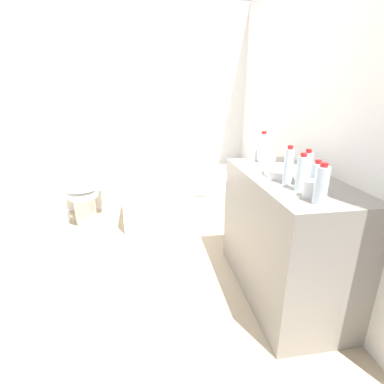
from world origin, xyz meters
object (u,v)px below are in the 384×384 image
(water_bottle_3, at_px, (306,170))
(sink_faucet, at_px, (312,170))
(bathtub, at_px, (186,193))
(toilet_paper_roll, at_px, (65,216))
(water_bottle_2, at_px, (263,148))
(water_bottle_4, at_px, (321,185))
(water_bottle_0, at_px, (301,174))
(drinking_glass_0, at_px, (310,189))
(water_bottle_1, at_px, (288,166))
(sink_basin, at_px, (287,172))
(toilet, at_px, (84,192))
(water_bottle_5, at_px, (316,178))
(drinking_glass_2, at_px, (253,155))
(drinking_glass_1, at_px, (270,161))

(water_bottle_3, bearing_deg, sink_faucet, 51.68)
(bathtub, bearing_deg, toilet_paper_roll, 176.87)
(water_bottle_2, relative_size, water_bottle_4, 1.14)
(water_bottle_0, relative_size, water_bottle_2, 0.90)
(drinking_glass_0, bearing_deg, water_bottle_4, -90.87)
(water_bottle_1, distance_m, drinking_glass_0, 0.25)
(sink_basin, height_order, drinking_glass_0, drinking_glass_0)
(toilet, bearing_deg, water_bottle_5, 40.03)
(sink_faucet, distance_m, drinking_glass_2, 0.52)
(water_bottle_3, relative_size, drinking_glass_0, 2.41)
(drinking_glass_2, bearing_deg, water_bottle_0, -89.78)
(sink_faucet, relative_size, water_bottle_2, 0.62)
(water_bottle_5, bearing_deg, water_bottle_4, -114.29)
(water_bottle_0, distance_m, drinking_glass_1, 0.57)
(water_bottle_2, bearing_deg, bathtub, 114.50)
(sink_basin, xyz_separation_m, drinking_glass_2, (-0.08, 0.45, 0.02))
(water_bottle_1, distance_m, water_bottle_3, 0.10)
(water_bottle_3, bearing_deg, sink_basin, 87.70)
(toilet, bearing_deg, drinking_glass_1, 51.07)
(water_bottle_4, bearing_deg, toilet_paper_roll, 132.29)
(bathtub, height_order, water_bottle_4, bathtub)
(toilet_paper_roll, bearing_deg, water_bottle_0, -44.67)
(bathtub, xyz_separation_m, water_bottle_1, (0.40, -1.59, 0.72))
(toilet, relative_size, sink_basin, 2.29)
(water_bottle_1, distance_m, drinking_glass_1, 0.45)
(water_bottle_5, bearing_deg, bathtub, 105.51)
(drinking_glass_2, bearing_deg, water_bottle_4, -89.95)
(drinking_glass_0, bearing_deg, bathtub, 102.75)
(water_bottle_1, distance_m, water_bottle_4, 0.33)
(toilet, height_order, water_bottle_3, water_bottle_3)
(drinking_glass_1, bearing_deg, drinking_glass_2, 108.91)
(toilet, relative_size, water_bottle_0, 3.17)
(water_bottle_5, distance_m, drinking_glass_1, 0.60)
(bathtub, bearing_deg, water_bottle_1, -75.93)
(water_bottle_3, distance_m, drinking_glass_2, 0.70)
(sink_faucet, bearing_deg, toilet_paper_roll, 144.47)
(water_bottle_3, height_order, water_bottle_4, water_bottle_3)
(sink_faucet, distance_m, drinking_glass_0, 0.50)
(water_bottle_5, height_order, drinking_glass_2, water_bottle_5)
(water_bottle_5, bearing_deg, drinking_glass_0, -134.99)
(sink_faucet, bearing_deg, water_bottle_3, -128.32)
(bathtub, xyz_separation_m, drinking_glass_0, (0.41, -1.83, 0.65))
(water_bottle_4, bearing_deg, drinking_glass_2, 90.05)
(sink_basin, distance_m, water_bottle_2, 0.40)
(water_bottle_0, bearing_deg, drinking_glass_1, 83.42)
(bathtub, distance_m, sink_faucet, 1.69)
(drinking_glass_0, distance_m, toilet_paper_roll, 2.78)
(bathtub, relative_size, sink_basin, 4.61)
(sink_faucet, distance_m, water_bottle_1, 0.34)
(sink_faucet, bearing_deg, drinking_glass_2, 120.58)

